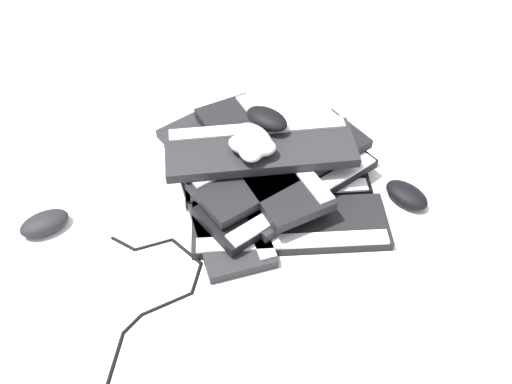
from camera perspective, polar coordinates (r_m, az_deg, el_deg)
ground_plane at (r=1.31m, az=-0.57°, el=-2.70°), size 3.20×3.20×0.00m
keyboard_0 at (r=1.39m, az=2.10°, el=1.44°), size 0.34×0.46×0.03m
keyboard_1 at (r=1.34m, az=-3.61°, el=-0.63°), size 0.43×0.40×0.03m
keyboard_2 at (r=1.29m, az=3.42°, el=-3.45°), size 0.34×0.46×0.03m
keyboard_3 at (r=1.32m, az=3.35°, el=0.48°), size 0.46×0.34×0.03m
keyboard_4 at (r=1.34m, az=2.54°, el=2.91°), size 0.46×0.35×0.03m
keyboard_5 at (r=1.37m, az=-2.35°, el=2.47°), size 0.33×0.46×0.03m
keyboard_6 at (r=1.36m, az=0.52°, el=3.72°), size 0.39×0.44×0.03m
keyboard_7 at (r=1.33m, az=0.44°, el=4.42°), size 0.36×0.45×0.03m
mouse_0 at (r=1.40m, az=4.02°, el=3.92°), size 0.12×0.08×0.04m
mouse_1 at (r=1.35m, az=1.08°, el=7.34°), size 0.09×0.12×0.04m
mouse_2 at (r=1.38m, az=14.83°, el=-0.28°), size 0.10×0.13×0.04m
mouse_3 at (r=1.28m, az=-0.43°, el=4.76°), size 0.13×0.10×0.04m
mouse_4 at (r=1.37m, az=3.41°, el=2.68°), size 0.07×0.11×0.04m
mouse_5 at (r=1.37m, az=-20.41°, el=-2.94°), size 0.13×0.12×0.04m
mouse_6 at (r=1.28m, az=-0.38°, el=4.71°), size 0.09×0.12×0.04m
mouse_7 at (r=1.30m, az=-0.15°, el=5.41°), size 0.11×0.13×0.04m
cable_0 at (r=1.18m, az=-11.57°, el=-12.06°), size 0.52×0.24×0.01m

